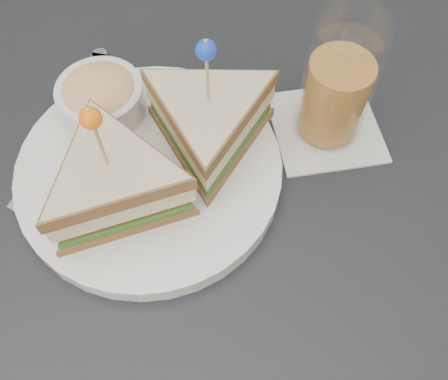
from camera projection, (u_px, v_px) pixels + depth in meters
ground_plane at (220, 359)px, 1.20m from camera, size 3.50×3.50×0.00m
table at (215, 247)px, 0.62m from camera, size 0.80×0.80×0.75m
plate_meal at (154, 150)px, 0.54m from camera, size 0.35×0.33×0.18m
cutlery_fork at (63, 141)px, 0.60m from camera, size 0.08×0.18×0.01m
cutlery_knife at (73, 112)px, 0.63m from camera, size 0.04×0.20×0.01m
drink_set at (337, 88)px, 0.55m from camera, size 0.15×0.15×0.16m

